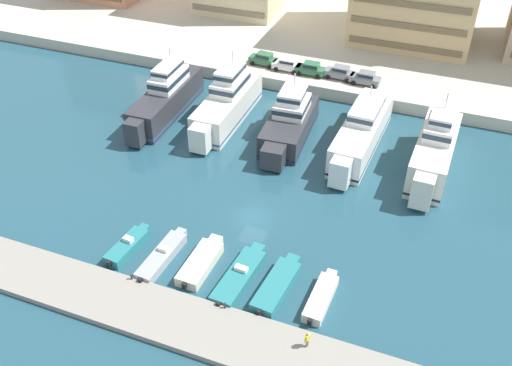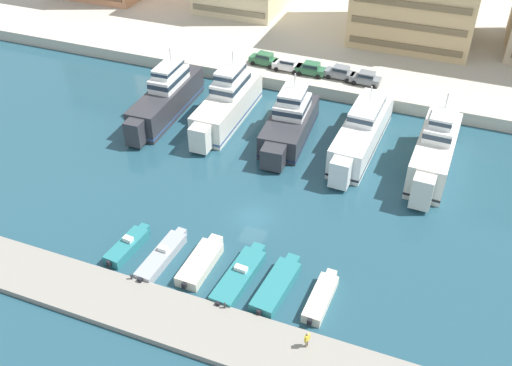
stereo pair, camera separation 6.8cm
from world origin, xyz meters
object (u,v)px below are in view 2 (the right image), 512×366
Objects in this scene: motorboat_cream_center_right at (321,298)px; car_green_far_left at (264,59)px; motorboat_teal_far_left at (128,246)px; yacht_ivory_center at (435,151)px; motorboat_cream_mid_left at (201,262)px; motorboat_teal_center_left at (240,275)px; yacht_charcoal_mid_left at (290,122)px; car_white_left at (288,64)px; car_grey_center_left at (340,72)px; car_green_mid_left at (311,68)px; pedestrian_mid_deck at (307,339)px; motorboat_grey_left at (162,256)px; yacht_charcoal_far_left at (166,97)px; yacht_white_center_left at (362,132)px; yacht_ivory_left at (227,102)px; motorboat_teal_center at (277,286)px; car_grey_center at (366,78)px.

motorboat_cream_center_right is 43.16m from car_green_far_left.
motorboat_teal_far_left is 38.90m from car_green_far_left.
motorboat_cream_mid_left is (-17.63, -23.10, -2.15)m from yacht_ivory_center.
yacht_charcoal_mid_left is at bearing 98.13° from motorboat_teal_center_left.
motorboat_cream_center_right is at bearing -0.19° from motorboat_cream_mid_left.
car_white_left reaches higher than motorboat_teal_center_left.
car_grey_center_left is (-8.40, 38.12, 2.19)m from motorboat_cream_center_right.
yacht_ivory_center is 1.91× the size of motorboat_teal_center_left.
car_green_mid_left is (-1.09, 37.74, 2.16)m from motorboat_cream_mid_left.
pedestrian_mid_deck is (7.89, -5.23, 1.10)m from motorboat_teal_center_left.
motorboat_teal_center_left is (7.63, 0.38, -0.06)m from motorboat_grey_left.
yacht_charcoal_far_left is 25.26m from yacht_white_center_left.
motorboat_teal_center_left is 38.29m from car_grey_center_left.
motorboat_grey_left is 39.25m from car_grey_center_left.
car_green_far_left is (-17.36, 13.50, 0.51)m from yacht_white_center_left.
motorboat_teal_center is at bearing -58.10° from yacht_ivory_left.
car_green_mid_left is (-1.55, 13.82, 0.59)m from yacht_charcoal_mid_left.
car_green_mid_left is at bearing 80.59° from motorboat_teal_far_left.
yacht_ivory_center is at bearing 43.30° from motorboat_teal_far_left.
motorboat_teal_center is 1.84× the size of car_green_mid_left.
car_green_mid_left is at bearing -175.32° from car_grey_center_left.
yacht_ivory_left is 13.30m from car_green_far_left.
motorboat_cream_center_right is 5.44m from pedestrian_mid_deck.
yacht_charcoal_far_left is 40.14m from pedestrian_mid_deck.
yacht_charcoal_far_left is 36.28m from motorboat_cream_center_right.
car_green_mid_left is at bearing 128.28° from yacht_white_center_left.
motorboat_cream_center_right is at bearing 1.47° from motorboat_teal_center.
motorboat_cream_center_right is at bearing -65.39° from yacht_charcoal_mid_left.
yacht_charcoal_far_left is 0.94× the size of yacht_white_center_left.
car_green_far_left is (-8.24, 38.31, 2.16)m from motorboat_cream_mid_left.
yacht_ivory_center is 29.14m from motorboat_cream_mid_left.
pedestrian_mid_deck is at bearing -84.95° from yacht_white_center_left.
motorboat_teal_far_left is 11.33m from motorboat_teal_center_left.
car_green_mid_left is at bearing 91.65° from motorboat_cream_mid_left.
car_green_mid_left is at bearing 141.98° from yacht_ivory_center.
car_white_left is at bearing 107.49° from motorboat_teal_center.
yacht_charcoal_far_left is at bearing -117.96° from car_green_far_left.
motorboat_cream_mid_left is (16.11, -23.50, -1.88)m from yacht_charcoal_far_left.
yacht_white_center_left is 25.07m from motorboat_teal_center.
motorboat_grey_left is at bearing -99.74° from yacht_charcoal_mid_left.
yacht_ivory_left is 26.00m from motorboat_grey_left.
car_white_left is 7.56m from car_grey_center_left.
motorboat_cream_mid_left is 38.16m from car_white_left.
pedestrian_mid_deck is at bearing -83.24° from car_grey_center.
motorboat_cream_center_right is (2.31, -24.85, -1.68)m from yacht_white_center_left.
car_green_mid_left is 0.98× the size of car_grey_center_left.
yacht_ivory_left reaches higher than motorboat_teal_center.
motorboat_teal_center is at bearing 129.70° from pedestrian_mid_deck.
yacht_white_center_left is at bearing -79.28° from car_grey_center.
yacht_charcoal_far_left is at bearing 117.25° from motorboat_grey_left.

